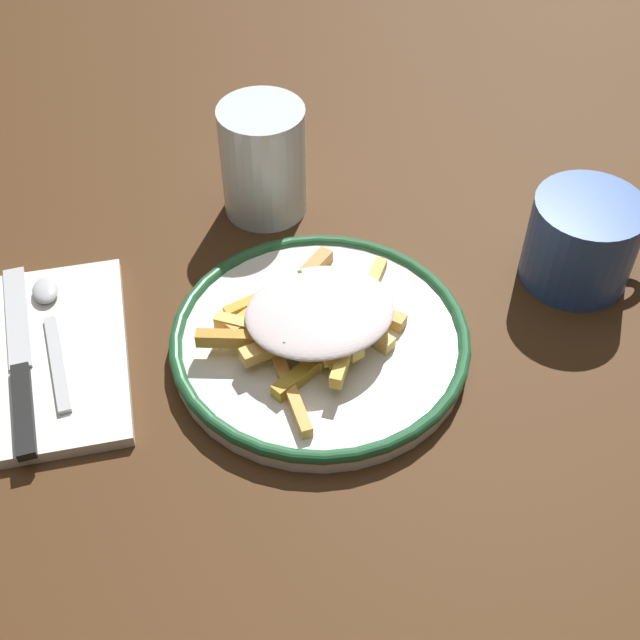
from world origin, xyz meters
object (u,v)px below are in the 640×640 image
object	(u,v)px
coffee_mug	(583,241)
fries_heap	(315,320)
plate	(320,340)
water_glass	(263,161)
knife	(21,371)
spoon	(50,318)
napkin	(22,361)

from	to	relation	value
coffee_mug	fries_heap	bearing A→B (deg)	-171.74
fries_heap	coffee_mug	bearing A→B (deg)	8.26
plate	fries_heap	xyz separation A→B (m)	(-0.00, 0.00, 0.02)
fries_heap	water_glass	bearing A→B (deg)	91.89
knife	spoon	world-z (taller)	spoon
napkin	knife	world-z (taller)	knife
knife	water_glass	world-z (taller)	water_glass
napkin	spoon	distance (m)	0.04
fries_heap	napkin	size ratio (longest dim) A/B	0.96
fries_heap	water_glass	world-z (taller)	water_glass
fries_heap	knife	bearing A→B (deg)	175.59
napkin	water_glass	distance (m)	0.28
plate	coffee_mug	world-z (taller)	coffee_mug
napkin	spoon	size ratio (longest dim) A/B	1.32
spoon	napkin	bearing A→B (deg)	-125.21
fries_heap	napkin	xyz separation A→B (m)	(-0.24, 0.04, -0.03)
plate	coffee_mug	bearing A→B (deg)	8.47
fries_heap	water_glass	size ratio (longest dim) A/B	1.74
knife	spoon	xyz separation A→B (m)	(0.02, 0.05, 0.00)
water_glass	coffee_mug	world-z (taller)	water_glass
fries_heap	napkin	world-z (taller)	fries_heap
napkin	coffee_mug	bearing A→B (deg)	-0.13
plate	fries_heap	world-z (taller)	fries_heap
fries_heap	knife	xyz separation A→B (m)	(-0.24, 0.02, -0.02)
plate	napkin	distance (m)	0.24
napkin	knife	distance (m)	0.02
plate	fries_heap	bearing A→B (deg)	175.04
fries_heap	napkin	bearing A→B (deg)	171.12
fries_heap	coffee_mug	world-z (taller)	coffee_mug
napkin	water_glass	xyz separation A→B (m)	(0.23, 0.16, 0.05)
plate	spoon	world-z (taller)	same
spoon	water_glass	bearing A→B (deg)	30.52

